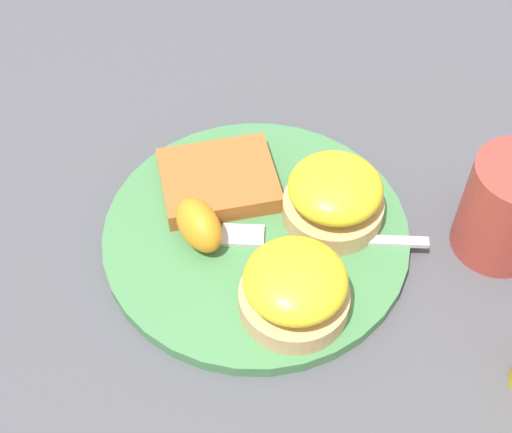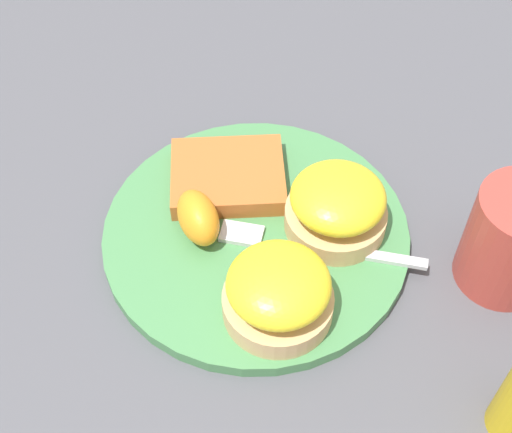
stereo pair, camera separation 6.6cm
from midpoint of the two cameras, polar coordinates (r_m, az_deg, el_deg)
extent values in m
plane|color=#4C4C51|center=(0.69, -2.75, -1.95)|extent=(1.10, 1.10, 0.00)
cylinder|color=#47844C|center=(0.68, -2.77, -1.60)|extent=(0.29, 0.29, 0.01)
cylinder|color=tan|center=(0.62, -0.02, -6.88)|extent=(0.10, 0.10, 0.02)
ellipsoid|color=yellow|center=(0.59, -0.02, -5.31)|extent=(0.09, 0.09, 0.04)
cylinder|color=tan|center=(0.68, 3.40, 0.46)|extent=(0.10, 0.10, 0.02)
ellipsoid|color=yellow|center=(0.65, 3.52, 2.16)|extent=(0.09, 0.09, 0.04)
cube|color=#B15E29|center=(0.70, -5.70, 2.76)|extent=(0.12, 0.11, 0.02)
ellipsoid|color=orange|center=(0.65, -7.46, -0.84)|extent=(0.06, 0.07, 0.04)
cube|color=silver|center=(0.67, 6.63, -2.10)|extent=(0.10, 0.02, 0.00)
cube|color=silver|center=(0.67, -3.87, -1.71)|extent=(0.04, 0.03, 0.00)
cylinder|color=#B23D33|center=(0.67, 16.92, 0.44)|extent=(0.08, 0.08, 0.10)
camera|label=1|loc=(0.03, -92.87, -3.56)|focal=50.00mm
camera|label=2|loc=(0.03, 87.13, 3.56)|focal=50.00mm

